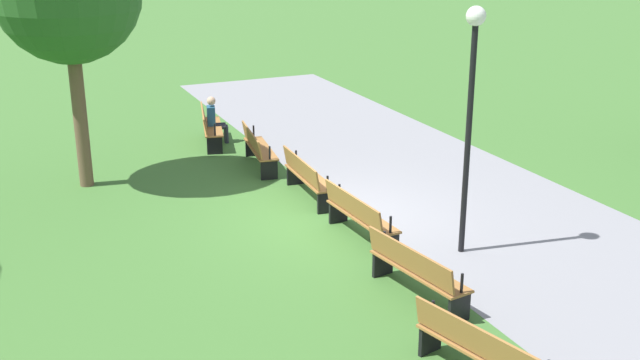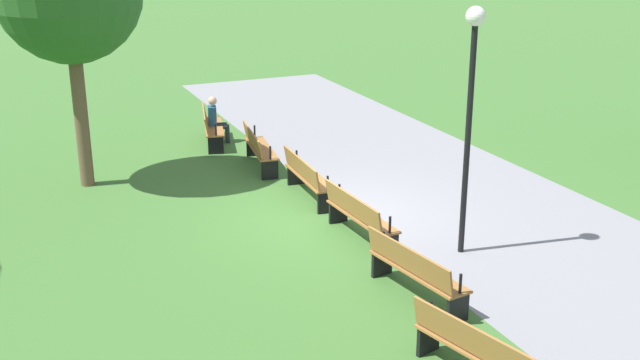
# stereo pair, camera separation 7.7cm
# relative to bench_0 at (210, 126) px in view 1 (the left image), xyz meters

# --- Properties ---
(ground_plane) EXTENTS (120.00, 120.00, 0.00)m
(ground_plane) POSITION_rel_bench_0_xyz_m (5.84, 0.78, -0.48)
(ground_plane) COLOR #3D6B2D
(path_paving) EXTENTS (26.10, 4.95, 0.01)m
(path_paving) POSITION_rel_bench_0_xyz_m (5.84, 3.52, -0.48)
(path_paving) COLOR gray
(path_paving) RESTS_ON ground
(bench_0) EXTENTS (1.99, 0.92, 0.89)m
(bench_0) POSITION_rel_bench_0_xyz_m (0.00, 0.00, 0.00)
(bench_0) COLOR #996633
(bench_0) RESTS_ON ground
(bench_1) EXTENTS (1.99, 0.75, 0.89)m
(bench_1) POSITION_rel_bench_0_xyz_m (2.31, 0.45, 0.00)
(bench_1) COLOR #996633
(bench_1) RESTS_ON ground
(bench_2) EXTENTS (1.96, 0.57, 0.89)m
(bench_2) POSITION_rel_bench_0_xyz_m (4.66, 0.68, 0.00)
(bench_2) COLOR #996633
(bench_2) RESTS_ON ground
(bench_3) EXTENTS (1.96, 0.57, 0.89)m
(bench_3) POSITION_rel_bench_0_xyz_m (7.01, 0.68, 0.00)
(bench_3) COLOR #996633
(bench_3) RESTS_ON ground
(bench_4) EXTENTS (1.99, 0.75, 0.89)m
(bench_4) POSITION_rel_bench_0_xyz_m (9.36, 0.45, 0.00)
(bench_4) COLOR #996633
(bench_4) RESTS_ON ground
(bench_5) EXTENTS (1.99, 0.92, 0.89)m
(bench_5) POSITION_rel_bench_0_xyz_m (11.67, 0.00, 0.00)
(bench_5) COLOR #996633
(bench_5) RESTS_ON ground
(person_seated) EXTENTS (0.42, 0.57, 1.20)m
(person_seated) POSITION_rel_bench_0_xyz_m (-0.07, 0.17, 0.16)
(person_seated) COLOR navy
(person_seated) RESTS_ON ground
(lamp_post) EXTENTS (0.32, 0.32, 4.19)m
(lamp_post) POSITION_rel_bench_0_xyz_m (8.18, 2.08, 2.42)
(lamp_post) COLOR black
(lamp_post) RESTS_ON ground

